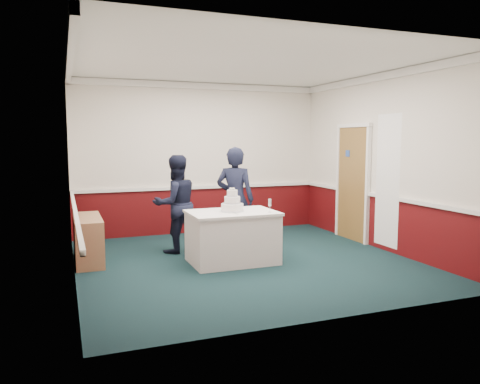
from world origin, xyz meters
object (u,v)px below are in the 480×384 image
object	(u,v)px
cake_knife	(235,213)
champagne_flute	(270,203)
sideboard	(88,239)
person_woman	(235,199)
cake_table	(232,237)
wedding_cake	(232,204)
person_man	(176,204)

from	to	relation	value
cake_knife	champagne_flute	size ratio (longest dim) A/B	1.07
sideboard	person_woman	size ratio (longest dim) A/B	0.68
champagne_flute	cake_knife	bearing A→B (deg)	171.42
champagne_flute	person_woman	world-z (taller)	person_woman
cake_table	cake_knife	xyz separation A→B (m)	(-0.03, -0.20, 0.39)
wedding_cake	person_man	world-z (taller)	person_man
person_man	wedding_cake	bearing A→B (deg)	112.55
wedding_cake	cake_knife	bearing A→B (deg)	-98.53
sideboard	cake_knife	size ratio (longest dim) A/B	5.45
cake_table	champagne_flute	bearing A→B (deg)	-29.25
champagne_flute	person_man	xyz separation A→B (m)	(-1.15, 1.24, -0.11)
sideboard	champagne_flute	distance (m)	2.85
wedding_cake	champagne_flute	size ratio (longest dim) A/B	1.78
sideboard	person_man	xyz separation A→B (m)	(1.41, 0.14, 0.46)
cake_knife	person_man	distance (m)	1.32
wedding_cake	person_woman	distance (m)	0.76
cake_table	person_woman	xyz separation A→B (m)	(0.30, 0.70, 0.48)
cake_knife	champagne_flute	bearing A→B (deg)	-13.20
cake_knife	champagne_flute	xyz separation A→B (m)	(0.53, -0.08, 0.14)
sideboard	cake_knife	world-z (taller)	cake_knife
cake_knife	cake_table	bearing A→B (deg)	76.85
person_man	person_woman	bearing A→B (deg)	153.03
cake_table	champagne_flute	size ratio (longest dim) A/B	6.44
sideboard	champagne_flute	size ratio (longest dim) A/B	5.85
sideboard	person_man	distance (m)	1.49
cake_table	wedding_cake	distance (m)	0.50
cake_table	person_man	distance (m)	1.23
person_man	person_woman	world-z (taller)	person_woman
cake_knife	person_woman	xyz separation A→B (m)	(0.33, 0.90, 0.09)
cake_knife	person_woman	distance (m)	0.96
sideboard	person_woman	bearing A→B (deg)	-2.83
cake_table	person_woman	size ratio (longest dim) A/B	0.75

